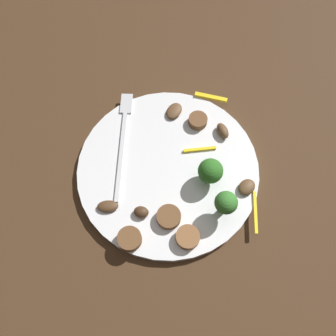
{
  "coord_description": "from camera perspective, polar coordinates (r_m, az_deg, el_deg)",
  "views": [
    {
      "loc": [
        -0.2,
        0.05,
        0.49
      ],
      "look_at": [
        0.0,
        0.0,
        0.01
      ],
      "focal_mm": 38.14,
      "sensor_mm": 36.0,
      "label": 1
    }
  ],
  "objects": [
    {
      "name": "mushroom_1",
      "position": [
        0.54,
        8.73,
        5.91
      ],
      "size": [
        0.03,
        0.02,
        0.01
      ],
      "primitive_type": "ellipsoid",
      "rotation": [
        0.0,
        0.0,
        3.28
      ],
      "color": "brown",
      "rests_on": "plate"
    },
    {
      "name": "pepper_strip_1",
      "position": [
        0.58,
        6.88,
        11.17
      ],
      "size": [
        0.03,
        0.05,
        0.0
      ],
      "primitive_type": "cube",
      "rotation": [
        0.0,
        0.0,
        1.08
      ],
      "color": "yellow",
      "rests_on": "plate"
    },
    {
      "name": "plate",
      "position": [
        0.52,
        0.0,
        -0.28
      ],
      "size": [
        0.26,
        0.26,
        0.01
      ],
      "primitive_type": "cylinder",
      "color": "white",
      "rests_on": "ground_plane"
    },
    {
      "name": "mushroom_3",
      "position": [
        0.5,
        -9.61,
        -6.05
      ],
      "size": [
        0.02,
        0.03,
        0.01
      ],
      "primitive_type": "ellipsoid",
      "rotation": [
        0.0,
        0.0,
        1.36
      ],
      "color": "#4C331E",
      "rests_on": "plate"
    },
    {
      "name": "mushroom_0",
      "position": [
        0.49,
        -4.31,
        -7.03
      ],
      "size": [
        0.02,
        0.03,
        0.01
      ],
      "primitive_type": "ellipsoid",
      "rotation": [
        0.0,
        0.0,
        4.23
      ],
      "color": "#422B19",
      "rests_on": "plate"
    },
    {
      "name": "broccoli_floret_0",
      "position": [
        0.49,
        6.8,
        -0.5
      ],
      "size": [
        0.03,
        0.03,
        0.05
      ],
      "color": "#347525",
      "rests_on": "plate"
    },
    {
      "name": "pepper_strip_0",
      "position": [
        0.53,
        5.09,
        2.98
      ],
      "size": [
        0.01,
        0.05,
        0.0
      ],
      "primitive_type": "cube",
      "rotation": [
        0.0,
        0.0,
        4.58
      ],
      "color": "yellow",
      "rests_on": "plate"
    },
    {
      "name": "broccoli_floret_1",
      "position": [
        0.47,
        9.24,
        -5.55
      ],
      "size": [
        0.03,
        0.03,
        0.05
      ],
      "color": "#408630",
      "rests_on": "plate"
    },
    {
      "name": "mushroom_2",
      "position": [
        0.56,
        0.98,
        9.11
      ],
      "size": [
        0.04,
        0.04,
        0.01
      ],
      "primitive_type": "ellipsoid",
      "rotation": [
        0.0,
        0.0,
        2.38
      ],
      "color": "brown",
      "rests_on": "plate"
    },
    {
      "name": "mushroom_4",
      "position": [
        0.51,
        12.47,
        -2.98
      ],
      "size": [
        0.03,
        0.03,
        0.01
      ],
      "primitive_type": "ellipsoid",
      "rotation": [
        0.0,
        0.0,
        5.24
      ],
      "color": "brown",
      "rests_on": "plate"
    },
    {
      "name": "ground_plane",
      "position": [
        0.53,
        0.0,
        -0.55
      ],
      "size": [
        1.4,
        1.4,
        0.0
      ],
      "primitive_type": "plane",
      "color": "#422B19"
    },
    {
      "name": "sausage_slice_1",
      "position": [
        0.48,
        -6.15,
        -11.2
      ],
      "size": [
        0.04,
        0.04,
        0.01
      ],
      "primitive_type": "cylinder",
      "rotation": [
        0.0,
        0.0,
        2.61
      ],
      "color": "brown",
      "rests_on": "plate"
    },
    {
      "name": "pepper_strip_2",
      "position": [
        0.51,
        13.79,
        -6.88
      ],
      "size": [
        0.06,
        0.02,
        0.0
      ],
      "primitive_type": "cube",
      "rotation": [
        0.0,
        0.0,
        2.84
      ],
      "color": "yellow",
      "rests_on": "plate"
    },
    {
      "name": "fork",
      "position": [
        0.54,
        -7.19,
        5.07
      ],
      "size": [
        0.18,
        0.06,
        0.0
      ],
      "rotation": [
        0.0,
        0.0,
        -0.29
      ],
      "color": "silver",
      "rests_on": "plate"
    },
    {
      "name": "sausage_slice_0",
      "position": [
        0.55,
        4.79,
        7.57
      ],
      "size": [
        0.04,
        0.04,
        0.01
      ],
      "primitive_type": "cylinder",
      "rotation": [
        0.0,
        0.0,
        2.02
      ],
      "color": "brown",
      "rests_on": "plate"
    },
    {
      "name": "sausage_slice_3",
      "position": [
        0.49,
        0.12,
        -7.84
      ],
      "size": [
        0.04,
        0.04,
        0.01
      ],
      "primitive_type": "cylinder",
      "rotation": [
        0.0,
        0.0,
        1.4
      ],
      "color": "brown",
      "rests_on": "plate"
    },
    {
      "name": "sausage_slice_2",
      "position": [
        0.48,
        3.06,
        -11.02
      ],
      "size": [
        0.04,
        0.04,
        0.01
      ],
      "primitive_type": "cylinder",
      "rotation": [
        0.0,
        0.0,
        0.16
      ],
      "color": "brown",
      "rests_on": "plate"
    }
  ]
}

